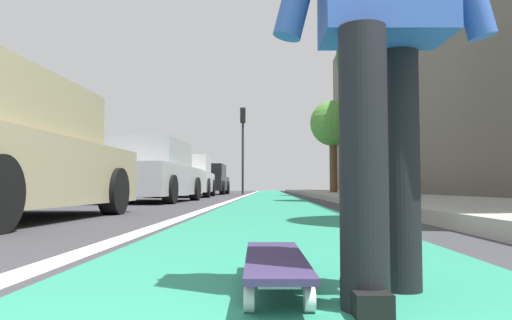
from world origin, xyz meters
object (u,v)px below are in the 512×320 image
skater_person (383,4)px  skateboard (275,262)px  traffic_light (243,135)px  street_tree_far (333,125)px  pedestrian_distant (355,169)px  parked_car_end (208,180)px  street_tree_mid (376,56)px  parked_car_far (186,177)px  parked_car_mid (147,173)px

skater_person → skateboard: bearing=66.6°
skateboard → traffic_light: 24.11m
skater_person → traffic_light: traffic_light is taller
skateboard → skater_person: bearing=-113.4°
street_tree_far → pedestrian_distant: bearing=178.2°
parked_car_end → traffic_light: 3.27m
skateboard → street_tree_mid: (10.28, -2.67, 3.55)m
skateboard → skater_person: (-0.15, -0.35, 0.84)m
traffic_light → parked_car_end: bearing=130.2°
skateboard → pedestrian_distant: (12.36, -2.47, 0.78)m
parked_car_far → pedestrian_distant: pedestrian_distant is taller
skater_person → street_tree_mid: size_ratio=0.35×
skater_person → street_tree_far: bearing=-7.1°
parked_car_far → traffic_light: 8.42m
parked_car_end → pedestrian_distant: pedestrian_distant is taller
skater_person → street_tree_far: (18.71, -2.32, 2.06)m
skateboard → pedestrian_distant: bearing=-11.3°
parked_car_far → traffic_light: bearing=-11.8°
traffic_light → street_tree_mid: size_ratio=0.98×
parked_car_far → street_tree_far: size_ratio=1.12×
parked_car_mid → skateboard: bearing=-163.3°
parked_car_mid → street_tree_far: street_tree_far is taller
parked_car_end → traffic_light: traffic_light is taller
street_tree_mid → parked_car_end: bearing=25.3°
skater_person → street_tree_mid: 11.02m
street_tree_far → pedestrian_distant: street_tree_far is taller
traffic_light → pedestrian_distant: bearing=-161.3°
parked_car_far → street_tree_mid: street_tree_mid is taller
street_tree_far → skater_person: bearing=172.9°
street_tree_far → pedestrian_distant: (-6.20, 0.20, -2.12)m
parked_car_far → street_tree_far: (2.59, -5.73, 2.28)m
parked_car_far → parked_car_end: 6.48m
pedestrian_distant → street_tree_far: bearing=-1.8°
skateboard → skater_person: skater_person is taller
parked_car_mid → street_tree_far: 10.66m
parked_car_end → pedestrian_distant: (-10.10, -5.56, 0.15)m
skateboard → street_tree_far: size_ratio=0.21×
street_tree_far → skateboard: bearing=171.8°
street_tree_mid → pedestrian_distant: 3.47m
skateboard → street_tree_far: 18.98m
skater_person → parked_car_mid: 10.48m
skater_person → parked_car_far: (16.13, 3.41, -0.22)m
skater_person → traffic_light: (24.02, 1.77, 2.22)m
skater_person → pedestrian_distant: size_ratio=1.07×
parked_car_mid → parked_car_end: (12.66, 0.14, 0.02)m
parked_car_mid → parked_car_far: size_ratio=1.00×
street_tree_mid → street_tree_far: street_tree_mid is taller
parked_car_mid → pedestrian_distant: 6.00m
skateboard → parked_car_mid: 10.25m
street_tree_far → pedestrian_distant: size_ratio=2.61×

